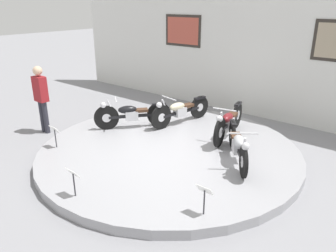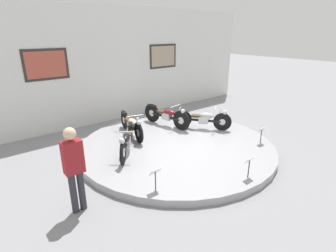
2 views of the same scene
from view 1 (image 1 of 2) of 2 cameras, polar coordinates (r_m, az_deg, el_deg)
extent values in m
plane|color=gray|center=(7.46, 0.22, -4.96)|extent=(60.00, 60.00, 0.00)
cylinder|color=#99999E|center=(7.42, 0.22, -4.31)|extent=(5.77, 5.77, 0.19)
cube|color=silver|center=(10.03, 14.38, 13.88)|extent=(14.00, 0.20, 4.27)
cube|color=#2D2823|center=(11.14, 2.59, 16.25)|extent=(1.40, 0.02, 1.00)
cube|color=#B24C3D|center=(11.13, 2.57, 16.24)|extent=(1.24, 0.02, 0.84)
cylinder|color=black|center=(8.41, -10.66, 1.42)|extent=(0.44, 0.52, 0.63)
cylinder|color=silver|center=(8.41, -10.66, 1.42)|extent=(0.19, 0.21, 0.22)
cylinder|color=black|center=(8.53, -1.57, 2.07)|extent=(0.44, 0.52, 0.63)
cylinder|color=silver|center=(8.53, -1.57, 2.07)|extent=(0.19, 0.21, 0.22)
cube|color=black|center=(8.44, -6.08, 1.75)|extent=(0.84, 1.01, 0.07)
cube|color=silver|center=(8.43, -6.35, 1.86)|extent=(0.36, 0.37, 0.24)
ellipsoid|color=black|center=(8.37, -7.08, 2.85)|extent=(0.47, 0.51, 0.20)
cube|color=#472D1E|center=(8.42, -4.63, 2.76)|extent=(0.36, 0.37, 0.07)
cube|color=black|center=(8.45, -1.59, 3.79)|extent=(0.30, 0.34, 0.06)
cylinder|color=silver|center=(8.35, -9.73, 2.79)|extent=(0.19, 0.22, 0.54)
cylinder|color=silver|center=(8.27, -9.09, 4.55)|extent=(0.44, 0.37, 0.03)
sphere|color=silver|center=(8.30, -11.22, 3.60)|extent=(0.15, 0.15, 0.15)
cylinder|color=black|center=(8.29, -1.21, 1.52)|extent=(0.18, 0.63, 0.63)
cylinder|color=silver|center=(8.29, -1.21, 1.52)|extent=(0.11, 0.23, 0.22)
cylinder|color=black|center=(9.14, 5.49, 3.29)|extent=(0.18, 0.63, 0.63)
cylinder|color=silver|center=(9.14, 5.49, 3.29)|extent=(0.11, 0.23, 0.22)
cube|color=black|center=(8.70, 2.30, 2.45)|extent=(0.33, 1.23, 0.07)
cube|color=silver|center=(8.67, 2.10, 2.53)|extent=(0.26, 0.35, 0.24)
ellipsoid|color=beige|center=(8.56, 1.61, 3.41)|extent=(0.31, 0.52, 0.20)
cube|color=#472D1E|center=(8.80, 3.39, 3.60)|extent=(0.26, 0.35, 0.07)
cube|color=black|center=(9.06, 5.55, 4.90)|extent=(0.17, 0.37, 0.06)
cylinder|color=silver|center=(8.32, -0.41, 3.03)|extent=(0.10, 0.25, 0.54)
cylinder|color=silver|center=(8.31, 0.17, 4.89)|extent=(0.53, 0.14, 0.03)
sphere|color=silver|center=(8.15, -1.56, 3.68)|extent=(0.15, 0.15, 0.15)
cylinder|color=black|center=(7.37, 8.97, -1.10)|extent=(0.19, 0.68, 0.68)
cylinder|color=silver|center=(7.37, 8.97, -1.10)|extent=(0.11, 0.25, 0.24)
cylinder|color=black|center=(8.59, 11.95, 1.92)|extent=(0.19, 0.68, 0.68)
cylinder|color=silver|center=(8.59, 11.95, 1.92)|extent=(0.11, 0.25, 0.24)
cube|color=black|center=(7.97, 10.57, 0.52)|extent=(0.31, 1.23, 0.07)
cube|color=silver|center=(7.93, 10.49, 0.57)|extent=(0.26, 0.35, 0.24)
ellipsoid|color=maroon|center=(7.79, 10.34, 1.45)|extent=(0.31, 0.51, 0.20)
cube|color=#472D1E|center=(8.13, 11.11, 1.93)|extent=(0.26, 0.35, 0.07)
cube|color=black|center=(8.50, 12.09, 3.75)|extent=(0.17, 0.37, 0.06)
cylinder|color=silver|center=(7.43, 9.43, 0.71)|extent=(0.09, 0.25, 0.54)
cylinder|color=silver|center=(7.44, 9.82, 2.84)|extent=(0.54, 0.14, 0.03)
sphere|color=silver|center=(7.20, 8.96, 1.25)|extent=(0.15, 0.15, 0.15)
cylinder|color=black|center=(6.22, 13.02, -6.10)|extent=(0.41, 0.52, 0.61)
cylinder|color=silver|center=(6.22, 13.02, -6.10)|extent=(0.18, 0.21, 0.21)
cylinder|color=black|center=(7.42, 11.13, -1.36)|extent=(0.41, 0.52, 0.61)
cylinder|color=silver|center=(7.42, 11.13, -1.36)|extent=(0.18, 0.21, 0.21)
cube|color=black|center=(6.81, 11.99, -3.52)|extent=(0.81, 1.03, 0.07)
cube|color=silver|center=(6.77, 12.06, -3.51)|extent=(0.35, 0.38, 0.24)
ellipsoid|color=#B2B5BA|center=(6.62, 12.30, -2.60)|extent=(0.47, 0.52, 0.20)
cube|color=#472D1E|center=(6.96, 11.78, -1.72)|extent=(0.35, 0.38, 0.07)
cube|color=black|center=(7.33, 11.27, 0.51)|extent=(0.30, 0.35, 0.06)
cylinder|color=silver|center=(6.26, 12.92, -3.85)|extent=(0.19, 0.23, 0.54)
cylinder|color=silver|center=(6.26, 12.93, -1.27)|extent=(0.45, 0.35, 0.03)
sphere|color=silver|center=(6.02, 13.38, -3.47)|extent=(0.15, 0.15, 0.15)
cylinder|color=#333338|center=(7.70, -18.98, -2.08)|extent=(0.02, 0.02, 0.42)
cube|color=white|center=(7.62, -19.18, -0.52)|extent=(0.26, 0.11, 0.15)
cylinder|color=#333338|center=(5.76, -16.01, -9.82)|extent=(0.02, 0.02, 0.42)
cube|color=white|center=(5.65, -16.24, -7.85)|extent=(0.26, 0.11, 0.15)
cylinder|color=#333338|center=(5.14, 6.31, -13.09)|extent=(0.02, 0.02, 0.42)
cube|color=white|center=(5.02, 6.41, -10.96)|extent=(0.26, 0.11, 0.15)
cylinder|color=#2D2D38|center=(9.21, -21.02, 1.61)|extent=(0.13, 0.13, 0.85)
cylinder|color=#2D2D38|center=(9.08, -20.50, 1.41)|extent=(0.13, 0.13, 0.85)
cube|color=maroon|center=(8.94, -21.38, 6.03)|extent=(0.36, 0.22, 0.64)
sphere|color=beige|center=(8.85, -21.78, 8.93)|extent=(0.23, 0.23, 0.23)
camera|label=2|loc=(8.97, -54.68, 13.15)|focal=28.00mm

